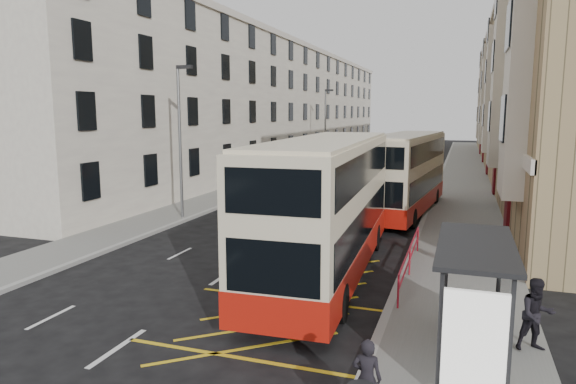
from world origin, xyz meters
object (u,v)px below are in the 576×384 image
at_px(car_red, 423,148).
at_px(pedestrian_near, 367,378).
at_px(pedestrian_far, 456,246).
at_px(car_dark, 390,145).
at_px(bus_shelter, 482,280).
at_px(double_decker_front, 327,207).
at_px(car_silver, 380,150).
at_px(street_lamp_near, 181,133).
at_px(white_van, 330,161).
at_px(street_lamp_far, 326,123).
at_px(double_decker_rear, 405,174).
at_px(pedestrian_mid, 537,315).

bearing_deg(car_red, pedestrian_near, 113.24).
distance_m(pedestrian_far, car_dark, 61.71).
xyz_separation_m(bus_shelter, double_decker_front, (-4.93, 5.54, 0.34)).
height_order(pedestrian_far, car_silver, pedestrian_far).
height_order(street_lamp_near, white_van, street_lamp_near).
relative_size(pedestrian_far, car_red, 0.34).
relative_size(street_lamp_far, double_decker_rear, 0.69).
bearing_deg(bus_shelter, white_van, 108.74).
bearing_deg(car_silver, pedestrian_far, -91.75).
xyz_separation_m(pedestrian_far, car_red, (-5.40, 55.97, -0.27)).
bearing_deg(double_decker_front, double_decker_rear, 81.21).
relative_size(bus_shelter, double_decker_rear, 0.37).
bearing_deg(pedestrian_near, pedestrian_far, -99.40).
bearing_deg(pedestrian_mid, car_red, 75.42).
distance_m(pedestrian_mid, pedestrian_far, 6.77).
relative_size(street_lamp_near, car_dark, 1.75).
bearing_deg(car_silver, double_decker_rear, -92.88).
distance_m(white_van, car_red, 24.96).
bearing_deg(car_dark, bus_shelter, -82.00).
relative_size(bus_shelter, pedestrian_mid, 2.41).
bearing_deg(white_van, car_dark, 65.45).
height_order(double_decker_front, car_silver, double_decker_front).
relative_size(street_lamp_near, car_silver, 1.73).
xyz_separation_m(double_decker_rear, pedestrian_near, (1.56, -20.61, -1.40)).
distance_m(pedestrian_near, pedestrian_far, 10.57).
distance_m(bus_shelter, pedestrian_far, 7.87).
distance_m(pedestrian_mid, white_van, 41.42).
bearing_deg(bus_shelter, double_decker_rear, 101.25).
relative_size(pedestrian_near, pedestrian_mid, 0.87).
xyz_separation_m(street_lamp_near, white_van, (1.15, 27.54, -3.90)).
bearing_deg(white_van, double_decker_rear, -85.76).
xyz_separation_m(double_decker_rear, pedestrian_far, (2.94, -10.13, -1.39)).
height_order(double_decker_rear, white_van, double_decker_rear).
distance_m(double_decker_front, car_red, 58.22).
bearing_deg(double_decker_front, pedestrian_near, -72.92).
relative_size(pedestrian_far, white_van, 0.29).
bearing_deg(pedestrian_near, double_decker_front, -72.38).
bearing_deg(street_lamp_far, car_silver, 75.42).
bearing_deg(car_silver, pedestrian_near, -95.10).
bearing_deg(pedestrian_near, car_dark, -84.44).
relative_size(double_decker_rear, white_van, 2.20).
bearing_deg(pedestrian_near, pedestrian_mid, -131.50).
bearing_deg(pedestrian_mid, white_van, 89.75).
bearing_deg(double_decker_rear, pedestrian_far, -68.12).
relative_size(bus_shelter, pedestrian_near, 2.79).
relative_size(street_lamp_near, street_lamp_far, 1.00).
bearing_deg(car_red, white_van, 92.22).
xyz_separation_m(bus_shelter, street_lamp_near, (-14.69, 12.39, 2.50)).
relative_size(pedestrian_far, car_dark, 0.34).
distance_m(double_decker_front, pedestrian_mid, 7.70).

